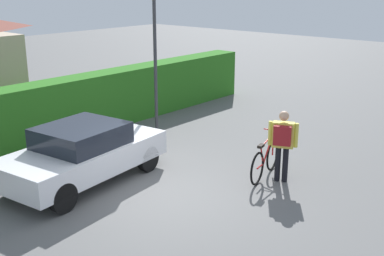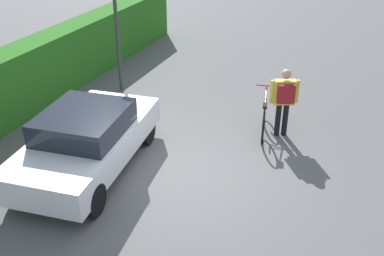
{
  "view_description": "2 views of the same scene",
  "coord_description": "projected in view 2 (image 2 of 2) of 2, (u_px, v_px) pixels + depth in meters",
  "views": [
    {
      "loc": [
        -6.91,
        -6.82,
        4.47
      ],
      "look_at": [
        1.81,
        0.69,
        0.95
      ],
      "focal_mm": 45.66,
      "sensor_mm": 36.0,
      "label": 1
    },
    {
      "loc": [
        -7.16,
        -3.19,
        5.29
      ],
      "look_at": [
        0.07,
        -0.2,
        1.04
      ],
      "focal_mm": 41.86,
      "sensor_mm": 36.0,
      "label": 2
    }
  ],
  "objects": [
    {
      "name": "parked_car_near",
      "position": [
        87.0,
        139.0,
        9.17
      ],
      "size": [
        4.11,
        2.23,
        1.35
      ],
      "color": "silver",
      "rests_on": "ground"
    },
    {
      "name": "person_rider",
      "position": [
        284.0,
        97.0,
        10.28
      ],
      "size": [
        0.49,
        0.62,
        1.67
      ],
      "color": "black",
      "rests_on": "ground"
    },
    {
      "name": "ground_plane",
      "position": [
        182.0,
        171.0,
        9.41
      ],
      "size": [
        60.0,
        60.0,
        0.0
      ],
      "primitive_type": "plane",
      "color": "#5B5B5B"
    },
    {
      "name": "bicycle",
      "position": [
        264.0,
        117.0,
        10.7
      ],
      "size": [
        1.75,
        0.57,
        1.03
      ],
      "color": "black",
      "rests_on": "ground"
    }
  ]
}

